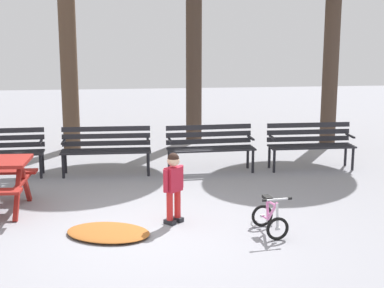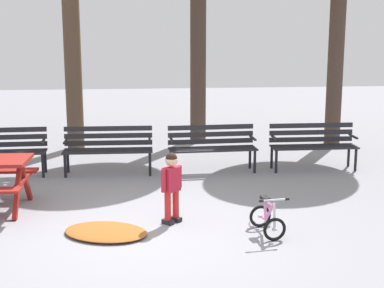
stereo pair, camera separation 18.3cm
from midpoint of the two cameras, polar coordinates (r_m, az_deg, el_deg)
name	(u,v)px [view 1 (the left image)]	position (r m, az deg, el deg)	size (l,w,h in m)	color
ground	(145,236)	(7.44, -5.39, -9.11)	(36.00, 36.00, 0.00)	gray
park_bench_left	(106,146)	(10.46, -9.04, -0.22)	(1.61, 0.49, 0.85)	#232328
park_bench_right	(210,144)	(10.51, 1.32, -0.02)	(1.62, 0.53, 0.85)	#232328
park_bench_far_right	(310,142)	(10.95, 11.22, 0.23)	(1.60, 0.46, 0.85)	#232328
child_standing	(173,183)	(7.72, -2.54, -3.86)	(0.29, 0.28, 0.98)	red
kids_bicycle	(270,218)	(7.50, 7.04, -7.36)	(0.42, 0.59, 0.54)	black
leaf_pile	(108,232)	(7.52, -9.04, -8.69)	(1.10, 0.77, 0.07)	#9E5623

